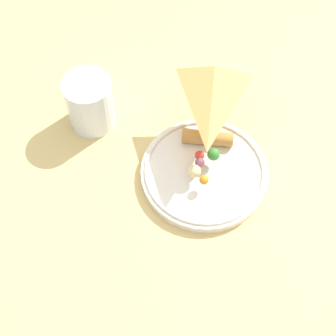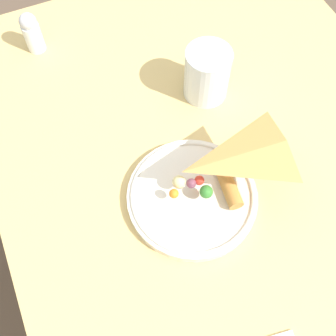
{
  "view_description": "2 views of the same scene",
  "coord_description": "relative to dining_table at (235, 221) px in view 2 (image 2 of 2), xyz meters",
  "views": [
    {
      "loc": [
        -0.1,
        -0.51,
        1.52
      ],
      "look_at": [
        -0.09,
        -0.09,
        0.82
      ],
      "focal_mm": 55.0,
      "sensor_mm": 36.0,
      "label": 1
    },
    {
      "loc": [
        0.22,
        -0.23,
        1.4
      ],
      "look_at": [
        -0.07,
        -0.11,
        0.83
      ],
      "focal_mm": 45.0,
      "sensor_mm": 36.0,
      "label": 2
    }
  ],
  "objects": [
    {
      "name": "salt_shaker",
      "position": [
        -0.46,
        -0.22,
        0.16
      ],
      "size": [
        0.03,
        0.03,
        0.09
      ],
      "color": "white",
      "rests_on": "dining_table"
    },
    {
      "name": "milk_glass",
      "position": [
        -0.22,
        0.04,
        0.16
      ],
      "size": [
        0.08,
        0.08,
        0.1
      ],
      "color": "white",
      "rests_on": "dining_table"
    },
    {
      "name": "ground_plane",
      "position": [
        0.0,
        0.0,
        -0.66
      ],
      "size": [
        6.0,
        6.0,
        0.0
      ],
      "primitive_type": "plane",
      "color": "brown"
    },
    {
      "name": "dining_table",
      "position": [
        0.0,
        0.0,
        0.0
      ],
      "size": [
        1.16,
        0.77,
        0.77
      ],
      "color": "#DBB770",
      "rests_on": "ground_plane"
    },
    {
      "name": "plate_pizza",
      "position": [
        -0.03,
        -0.09,
        0.13
      ],
      "size": [
        0.21,
        0.21,
        0.05
      ],
      "color": "silver",
      "rests_on": "dining_table"
    }
  ]
}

